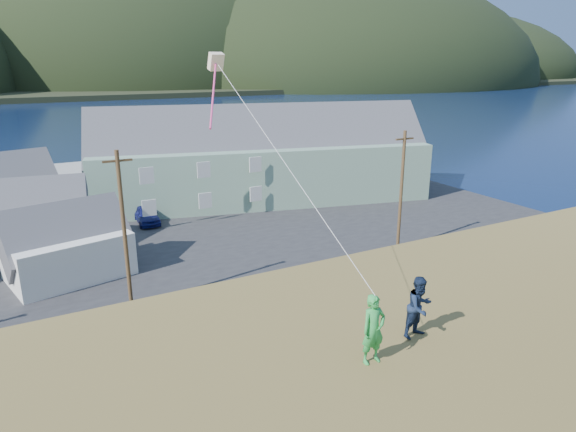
% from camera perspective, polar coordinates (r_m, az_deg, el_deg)
% --- Properties ---
extents(ground, '(900.00, 900.00, 0.00)m').
position_cam_1_polar(ground, '(31.68, -10.49, -9.88)').
color(ground, '#0A1638').
rests_on(ground, ground).
extents(grass_strip, '(110.00, 8.00, 0.10)m').
position_cam_1_polar(grass_strip, '(29.97, -9.26, -11.36)').
color(grass_strip, '#4C3D19').
rests_on(grass_strip, ground).
extents(waterfront_lot, '(72.00, 36.00, 0.12)m').
position_cam_1_polar(waterfront_lot, '(47.04, -17.08, -1.25)').
color(waterfront_lot, '#28282B').
rests_on(waterfront_lot, ground).
extents(wharf, '(26.00, 14.00, 0.90)m').
position_cam_1_polar(wharf, '(68.53, -26.10, 3.68)').
color(wharf, gray).
rests_on(wharf, ground).
extents(far_shore, '(900.00, 320.00, 2.00)m').
position_cam_1_polar(far_shore, '(357.44, -28.00, 12.94)').
color(far_shore, black).
rests_on(far_shore, ground).
extents(far_hills, '(760.00, 265.00, 143.00)m').
position_cam_1_polar(far_hills, '(309.85, -21.03, 13.63)').
color(far_hills, black).
rests_on(far_hills, ground).
extents(lodge, '(35.24, 17.27, 11.95)m').
position_cam_1_polar(lodge, '(53.22, -2.92, 6.59)').
color(lodge, gray).
rests_on(lodge, waterfront_lot).
extents(shed_palegreen_near, '(10.39, 7.47, 6.93)m').
position_cam_1_polar(shed_palegreen_near, '(43.24, -27.52, -0.50)').
color(shed_palegreen_near, gray).
rests_on(shed_palegreen_near, waterfront_lot).
extents(shed_white, '(8.74, 6.71, 6.23)m').
position_cam_1_polar(shed_white, '(37.22, -23.37, -2.90)').
color(shed_white, white).
rests_on(shed_white, waterfront_lot).
extents(utility_poles, '(37.30, 0.24, 9.38)m').
position_cam_1_polar(utility_poles, '(30.71, -15.86, -1.53)').
color(utility_poles, '#47331E').
rests_on(utility_poles, waterfront_lot).
extents(parked_cars, '(24.40, 11.83, 1.54)m').
position_cam_1_polar(parked_cars, '(50.24, -27.11, -0.29)').
color(parked_cars, slate).
rests_on(parked_cars, waterfront_lot).
extents(kite_flyer_green, '(0.64, 0.42, 1.74)m').
position_cam_1_polar(kite_flyer_green, '(12.55, 9.47, -12.32)').
color(kite_flyer_green, green).
rests_on(kite_flyer_green, hillside).
extents(kite_flyer_navy, '(0.89, 0.73, 1.67)m').
position_cam_1_polar(kite_flyer_navy, '(13.89, 14.41, -9.77)').
color(kite_flyer_navy, '#17243F').
rests_on(kite_flyer_navy, hillside).
extents(kite_rig, '(1.00, 4.11, 9.35)m').
position_cam_1_polar(kite_rig, '(17.08, -7.86, 15.88)').
color(kite_rig, '#FDE6C0').
rests_on(kite_rig, ground).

